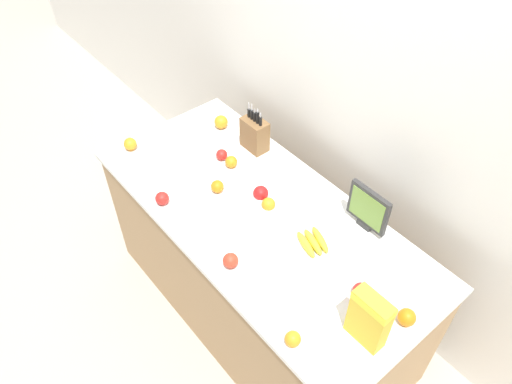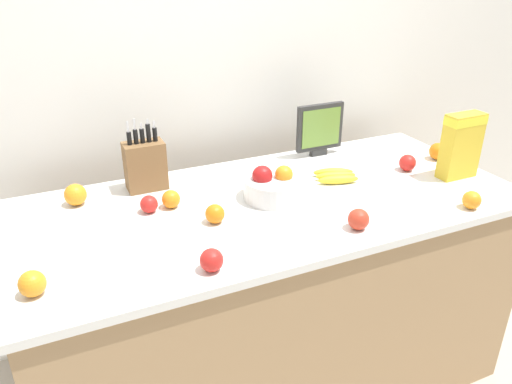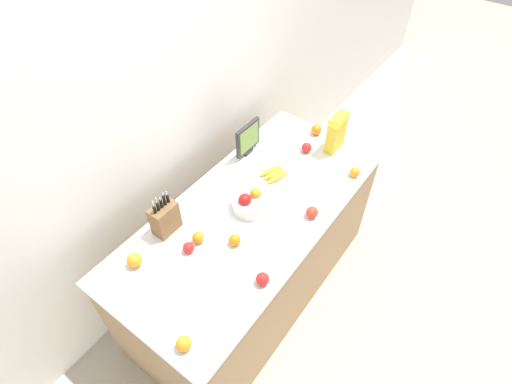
% 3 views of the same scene
% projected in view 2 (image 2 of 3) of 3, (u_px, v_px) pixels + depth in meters
% --- Properties ---
extents(ground_plane, '(14.00, 14.00, 0.00)m').
position_uv_depth(ground_plane, '(271.00, 375.00, 2.33)').
color(ground_plane, '#B2A899').
extents(wall_back, '(9.00, 0.06, 2.60)m').
position_uv_depth(wall_back, '(212.00, 68.00, 2.30)').
color(wall_back, silver).
rests_on(wall_back, ground_plane).
extents(counter, '(1.94, 0.88, 0.92)m').
position_uv_depth(counter, '(272.00, 296.00, 2.13)').
color(counter, tan).
rests_on(counter, ground_plane).
extents(knife_block, '(0.16, 0.10, 0.30)m').
position_uv_depth(knife_block, '(145.00, 165.00, 1.98)').
color(knife_block, brown).
rests_on(knife_block, counter).
extents(small_monitor, '(0.23, 0.03, 0.25)m').
position_uv_depth(small_monitor, '(320.00, 128.00, 2.30)').
color(small_monitor, '#2D2D2D').
rests_on(small_monitor, counter).
extents(cereal_box, '(0.17, 0.08, 0.28)m').
position_uv_depth(cereal_box, '(461.00, 143.00, 2.07)').
color(cereal_box, gold).
rests_on(cereal_box, counter).
extents(fruit_bowl, '(0.24, 0.24, 0.14)m').
position_uv_depth(fruit_bowl, '(274.00, 186.00, 1.93)').
color(fruit_bowl, silver).
rests_on(fruit_bowl, counter).
extents(banana_bunch, '(0.20, 0.16, 0.04)m').
position_uv_depth(banana_bunch, '(336.00, 176.00, 2.09)').
color(banana_bunch, yellow).
rests_on(banana_bunch, counter).
extents(apple_middle, '(0.07, 0.07, 0.07)m').
position_uv_depth(apple_middle, '(212.00, 260.00, 1.49)').
color(apple_middle, red).
rests_on(apple_middle, counter).
extents(apple_rightmost, '(0.07, 0.07, 0.07)m').
position_uv_depth(apple_rightmost, '(149.00, 204.00, 1.83)').
color(apple_rightmost, red).
rests_on(apple_rightmost, counter).
extents(apple_front, '(0.07, 0.07, 0.07)m').
position_uv_depth(apple_front, '(407.00, 163.00, 2.18)').
color(apple_front, red).
rests_on(apple_front, counter).
extents(apple_near_bananas, '(0.07, 0.07, 0.07)m').
position_uv_depth(apple_near_bananas, '(358.00, 219.00, 1.71)').
color(apple_near_bananas, red).
rests_on(apple_near_bananas, counter).
extents(orange_by_cereal, '(0.07, 0.07, 0.07)m').
position_uv_depth(orange_by_cereal, '(215.00, 214.00, 1.75)').
color(orange_by_cereal, orange).
rests_on(orange_by_cereal, counter).
extents(orange_front_left, '(0.08, 0.08, 0.08)m').
position_uv_depth(orange_front_left, '(75.00, 195.00, 1.88)').
color(orange_front_left, orange).
rests_on(orange_front_left, counter).
extents(orange_mid_right, '(0.08, 0.08, 0.08)m').
position_uv_depth(orange_mid_right, '(32.00, 284.00, 1.38)').
color(orange_mid_right, orange).
rests_on(orange_mid_right, counter).
extents(orange_mid_left, '(0.08, 0.08, 0.08)m').
position_uv_depth(orange_mid_left, '(438.00, 151.00, 2.30)').
color(orange_mid_left, orange).
rests_on(orange_mid_left, counter).
extents(orange_back_center, '(0.07, 0.07, 0.07)m').
position_uv_depth(orange_back_center, '(472.00, 200.00, 1.85)').
color(orange_back_center, orange).
rests_on(orange_back_center, counter).
extents(orange_near_bowl, '(0.07, 0.07, 0.07)m').
position_uv_depth(orange_near_bowl, '(171.00, 199.00, 1.86)').
color(orange_near_bowl, orange).
rests_on(orange_near_bowl, counter).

